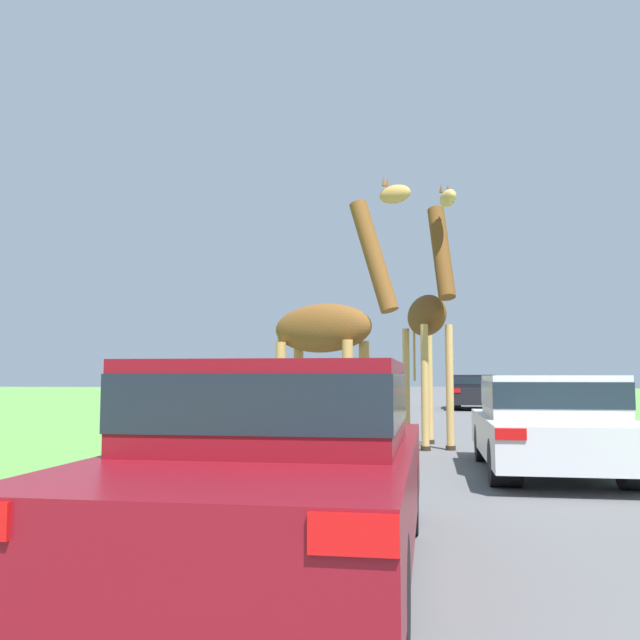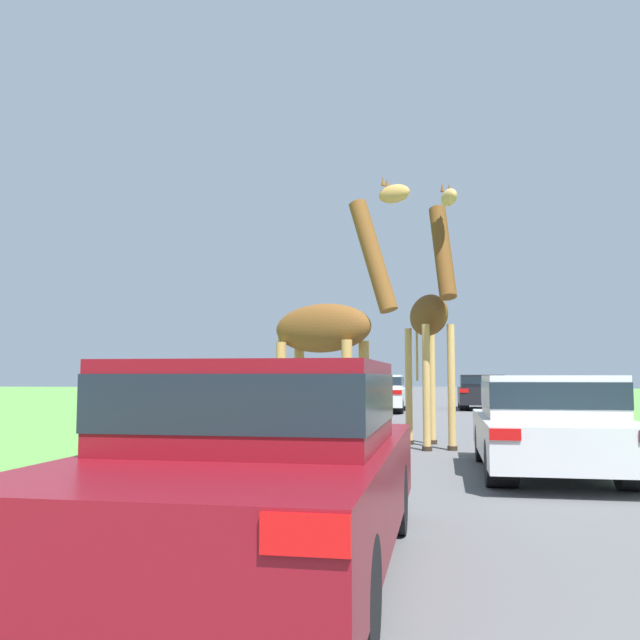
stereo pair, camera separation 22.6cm
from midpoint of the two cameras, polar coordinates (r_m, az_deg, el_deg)
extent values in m
cube|color=#5B5B5E|center=(29.88, 8.65, -7.34)|extent=(7.32, 120.00, 0.00)
cylinder|color=tan|center=(11.41, 4.31, -6.73)|extent=(0.18, 0.18, 1.97)
cylinder|color=#2D2319|center=(11.48, 4.34, -11.39)|extent=(0.23, 0.23, 0.11)
cylinder|color=tan|center=(10.98, 2.88, -6.81)|extent=(0.18, 0.18, 1.97)
cylinder|color=#2D2319|center=(11.05, 2.90, -11.66)|extent=(0.23, 0.23, 0.11)
cylinder|color=tan|center=(12.20, -1.23, -6.61)|extent=(0.18, 0.18, 1.97)
cylinder|color=#2D2319|center=(12.26, -1.24, -10.97)|extent=(0.23, 0.23, 0.11)
cylinder|color=tan|center=(11.79, -2.76, -6.67)|extent=(0.18, 0.18, 1.97)
cylinder|color=#2D2319|center=(11.86, -2.78, -11.18)|extent=(0.23, 0.23, 0.11)
ellipsoid|color=brown|center=(11.60, 0.71, -0.69)|extent=(2.04, 1.40, 0.84)
cylinder|color=brown|center=(11.18, 5.05, 5.43)|extent=(0.92, 0.65, 1.93)
ellipsoid|color=tan|center=(11.19, 6.85, 10.50)|extent=(0.61, 0.46, 0.30)
cylinder|color=tan|center=(12.15, -2.89, -3.43)|extent=(0.06, 0.06, 1.09)
cone|color=brown|center=(11.39, 6.25, 11.43)|extent=(0.07, 0.07, 0.16)
cone|color=brown|center=(11.28, 5.91, 11.59)|extent=(0.07, 0.07, 0.16)
cylinder|color=tan|center=(13.00, 11.50, -5.55)|extent=(0.14, 0.14, 2.36)
cylinder|color=#2D2319|center=(13.07, 11.59, -10.54)|extent=(0.19, 0.19, 0.09)
cylinder|color=tan|center=(12.85, 9.45, -5.60)|extent=(0.14, 0.14, 2.36)
cylinder|color=#2D2319|center=(12.92, 9.52, -10.64)|extent=(0.19, 0.19, 0.09)
cylinder|color=tan|center=(14.14, 9.86, -5.51)|extent=(0.14, 0.14, 2.36)
cylinder|color=#2D2319|center=(14.20, 9.92, -10.09)|extent=(0.19, 0.19, 0.09)
cylinder|color=tan|center=(14.00, 7.95, -5.54)|extent=(0.14, 0.14, 2.36)
cylinder|color=#2D2319|center=(14.06, 8.00, -10.17)|extent=(0.19, 0.19, 0.09)
ellipsoid|color=brown|center=(13.55, 9.58, 0.39)|extent=(1.09, 1.81, 0.81)
cylinder|color=brown|center=(12.82, 10.79, 5.66)|extent=(0.58, 0.92, 1.85)
ellipsoid|color=tan|center=(12.65, 11.31, 10.08)|extent=(0.41, 0.61, 0.30)
cylinder|color=tan|center=(14.28, 8.62, -2.49)|extent=(0.05, 0.05, 1.30)
cone|color=brown|center=(12.89, 11.32, 10.86)|extent=(0.07, 0.07, 0.16)
cone|color=brown|center=(12.85, 10.76, 10.91)|extent=(0.07, 0.07, 0.16)
cube|color=maroon|center=(4.97, -3.59, -14.08)|extent=(1.89, 4.50, 0.64)
cube|color=maroon|center=(4.91, -3.55, -6.99)|extent=(1.71, 2.02, 0.59)
cube|color=#19232D|center=(4.91, -3.55, -6.64)|extent=(1.72, 2.04, 0.35)
cube|color=red|center=(2.60, 1.36, -17.62)|extent=(0.34, 0.03, 0.15)
cylinder|color=black|center=(6.50, -7.36, -14.28)|extent=(0.38, 0.61, 0.61)
cylinder|color=black|center=(6.22, 6.54, -14.72)|extent=(0.38, 0.61, 0.61)
cylinder|color=black|center=(4.07, -19.68, -19.89)|extent=(0.38, 0.61, 0.61)
cylinder|color=black|center=(3.61, 3.48, -22.19)|extent=(0.38, 0.61, 0.61)
cube|color=#561914|center=(19.55, 1.31, -7.05)|extent=(1.99, 4.58, 0.61)
cube|color=#561914|center=(19.53, 1.31, -5.55)|extent=(1.79, 2.06, 0.41)
cube|color=#19232D|center=(19.53, 1.31, -5.49)|extent=(1.81, 2.08, 0.25)
cube|color=red|center=(17.43, -2.55, -6.61)|extent=(0.36, 0.03, 0.15)
cube|color=red|center=(17.14, 2.81, -6.64)|extent=(0.36, 0.03, 0.15)
cylinder|color=black|center=(21.05, -0.25, -7.58)|extent=(0.40, 0.68, 0.68)
cylinder|color=black|center=(20.82, 4.09, -7.60)|extent=(0.40, 0.68, 0.68)
cylinder|color=black|center=(18.35, -1.84, -8.00)|extent=(0.40, 0.68, 0.68)
cylinder|color=black|center=(18.09, 3.14, -8.04)|extent=(0.40, 0.68, 0.68)
cube|color=black|center=(29.24, 13.68, -6.19)|extent=(1.91, 4.04, 0.67)
cube|color=black|center=(29.23, 13.66, -5.02)|extent=(1.72, 1.82, 0.52)
cube|color=#19232D|center=(29.23, 13.66, -4.97)|extent=(1.74, 1.84, 0.31)
cube|color=red|center=(27.17, 12.27, -5.84)|extent=(0.34, 0.03, 0.16)
cube|color=red|center=(27.27, 15.57, -5.77)|extent=(0.34, 0.03, 0.16)
cylinder|color=black|center=(30.43, 12.12, -6.71)|extent=(0.38, 0.57, 0.57)
cylinder|color=black|center=(30.51, 15.00, -6.65)|extent=(0.38, 0.57, 0.57)
cylinder|color=black|center=(28.01, 12.27, -6.89)|extent=(0.38, 0.57, 0.57)
cylinder|color=black|center=(28.10, 15.41, -6.82)|extent=(0.38, 0.57, 0.57)
cube|color=silver|center=(26.41, 5.40, -6.48)|extent=(1.85, 3.93, 0.66)
cube|color=silver|center=(26.40, 5.39, -5.19)|extent=(1.67, 1.77, 0.53)
cube|color=#19232D|center=(26.40, 5.39, -5.14)|extent=(1.68, 1.79, 0.32)
cube|color=red|center=(24.51, 3.22, -6.08)|extent=(0.33, 0.03, 0.16)
cube|color=red|center=(24.37, 6.78, -6.06)|extent=(0.33, 0.03, 0.16)
cylinder|color=black|center=(27.66, 4.08, -6.99)|extent=(0.37, 0.58, 0.58)
cylinder|color=black|center=(27.54, 7.16, -6.98)|extent=(0.37, 0.58, 0.58)
cylinder|color=black|center=(25.32, 3.49, -7.21)|extent=(0.37, 0.58, 0.58)
cylinder|color=black|center=(25.19, 6.86, -7.20)|extent=(0.37, 0.58, 0.58)
cube|color=silver|center=(10.31, 19.39, -9.23)|extent=(1.95, 4.31, 0.55)
cube|color=silver|center=(10.28, 19.30, -6.06)|extent=(1.75, 1.94, 0.59)
cube|color=#19232D|center=(10.28, 19.29, -5.90)|extent=(1.77, 1.96, 0.35)
cube|color=red|center=(8.05, 16.11, -9.24)|extent=(0.35, 0.03, 0.13)
cylinder|color=black|center=(11.52, 14.50, -9.99)|extent=(0.39, 0.60, 0.60)
cylinder|color=black|center=(11.74, 22.22, -9.69)|extent=(0.39, 0.60, 0.60)
cylinder|color=black|center=(8.96, 15.73, -11.52)|extent=(0.39, 0.60, 0.60)
cylinder|color=black|center=(9.23, 25.58, -11.03)|extent=(0.39, 0.60, 0.60)
camera|label=1|loc=(0.11, -89.44, -0.05)|focal=38.00mm
camera|label=2|loc=(0.11, 90.56, 0.05)|focal=38.00mm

